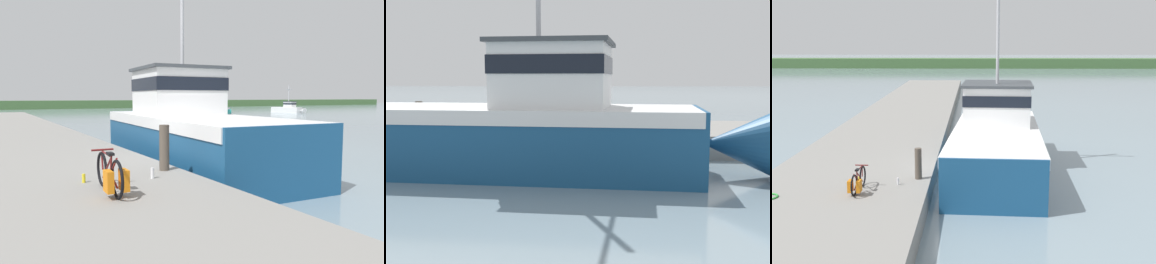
% 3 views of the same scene
% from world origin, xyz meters
% --- Properties ---
extents(ground_plane, '(320.00, 320.00, 0.00)m').
position_xyz_m(ground_plane, '(0.00, 0.00, 0.00)').
color(ground_plane, gray).
extents(dock_pier, '(6.20, 80.00, 0.80)m').
position_xyz_m(dock_pier, '(-4.31, 0.00, 0.40)').
color(dock_pier, gray).
rests_on(dock_pier, ground_plane).
extents(fishing_boat_main, '(4.34, 13.00, 8.83)m').
position_xyz_m(fishing_boat_main, '(1.35, 2.82, 1.41)').
color(fishing_boat_main, navy).
rests_on(fishing_boat_main, ground_plane).
extents(bicycle_touring, '(0.45, 1.77, 0.77)m').
position_xyz_m(bicycle_touring, '(-3.47, -3.27, 1.16)').
color(bicycle_touring, black).
rests_on(bicycle_touring, dock_pier).
extents(mooring_post, '(0.25, 0.25, 1.12)m').
position_xyz_m(mooring_post, '(-1.65, -1.68, 1.36)').
color(mooring_post, '#51473D').
rests_on(mooring_post, dock_pier).
extents(hose_coil, '(0.64, 0.64, 0.06)m').
position_xyz_m(hose_coil, '(-6.19, -3.86, 0.83)').
color(hose_coil, green).
rests_on(hose_coil, dock_pier).
extents(water_bottle_by_bike, '(0.08, 0.08, 0.24)m').
position_xyz_m(water_bottle_by_bike, '(-2.28, -2.40, 0.92)').
color(water_bottle_by_bike, silver).
rests_on(water_bottle_by_bike, dock_pier).
extents(water_bottle_on_curb, '(0.07, 0.07, 0.19)m').
position_xyz_m(water_bottle_on_curb, '(-3.70, -2.08, 0.90)').
color(water_bottle_on_curb, yellow).
rests_on(water_bottle_on_curb, dock_pier).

